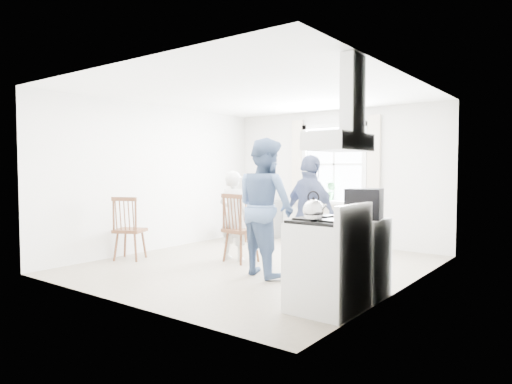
% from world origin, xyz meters
% --- Properties ---
extents(room_shell, '(4.62, 5.12, 2.64)m').
position_xyz_m(room_shell, '(0.00, 0.00, 1.30)').
color(room_shell, gray).
rests_on(room_shell, ground).
extents(window_assembly, '(1.88, 0.24, 1.70)m').
position_xyz_m(window_assembly, '(0.00, 2.45, 1.46)').
color(window_assembly, white).
rests_on(window_assembly, room_shell).
extents(range_hood, '(0.45, 0.76, 0.94)m').
position_xyz_m(range_hood, '(2.07, -1.35, 1.90)').
color(range_hood, white).
rests_on(range_hood, room_shell).
extents(shelf_unit, '(0.40, 0.30, 0.80)m').
position_xyz_m(shelf_unit, '(-1.40, 2.33, 0.40)').
color(shelf_unit, gray).
rests_on(shelf_unit, ground).
extents(gas_stove, '(0.68, 0.76, 1.12)m').
position_xyz_m(gas_stove, '(1.91, -1.35, 0.48)').
color(gas_stove, white).
rests_on(gas_stove, ground).
extents(kettle, '(0.21, 0.21, 0.30)m').
position_xyz_m(kettle, '(1.84, -1.54, 1.05)').
color(kettle, silver).
rests_on(kettle, gas_stove).
extents(low_cabinet, '(0.50, 0.55, 0.90)m').
position_xyz_m(low_cabinet, '(1.98, -0.65, 0.45)').
color(low_cabinet, white).
rests_on(low_cabinet, ground).
extents(stereo_stack, '(0.45, 0.42, 0.34)m').
position_xyz_m(stereo_stack, '(2.00, -0.66, 1.07)').
color(stereo_stack, black).
rests_on(stereo_stack, low_cabinet).
extents(cardboard_box, '(0.32, 0.28, 0.17)m').
position_xyz_m(cardboard_box, '(1.98, -0.81, 0.99)').
color(cardboard_box, '#99774A').
rests_on(cardboard_box, low_cabinet).
extents(windsor_chair_a, '(0.52, 0.52, 0.90)m').
position_xyz_m(windsor_chair_a, '(-1.62, 1.49, 0.55)').
color(windsor_chair_a, '#4B2A18').
rests_on(windsor_chair_a, ground).
extents(windsor_chair_b, '(0.52, 0.51, 1.09)m').
position_xyz_m(windsor_chair_b, '(-0.37, -0.10, 0.66)').
color(windsor_chair_b, '#4B2A18').
rests_on(windsor_chair_b, ground).
extents(windsor_chair_c, '(0.58, 0.57, 1.03)m').
position_xyz_m(windsor_chair_c, '(-1.85, -1.02, 0.63)').
color(windsor_chair_c, '#4B2A18').
rests_on(windsor_chair_c, ground).
extents(person_left, '(0.58, 0.58, 1.44)m').
position_xyz_m(person_left, '(-0.53, 0.05, 0.72)').
color(person_left, silver).
rests_on(person_left, ground).
extents(person_mid, '(1.16, 1.16, 1.89)m').
position_xyz_m(person_mid, '(0.46, -0.45, 0.94)').
color(person_mid, '#496189').
rests_on(person_mid, ground).
extents(person_right, '(1.24, 1.24, 1.66)m').
position_xyz_m(person_right, '(1.00, -0.14, 0.83)').
color(person_right, navy).
rests_on(person_right, ground).
extents(potted_plant, '(0.23, 0.23, 0.36)m').
position_xyz_m(potted_plant, '(-0.01, 2.36, 1.03)').
color(potted_plant, '#2F6B39').
rests_on(potted_plant, window_assembly).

